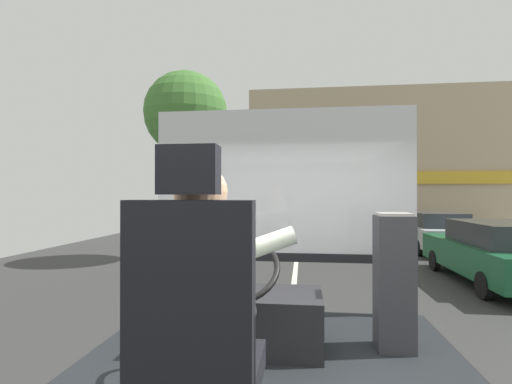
{
  "coord_description": "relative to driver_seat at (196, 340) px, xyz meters",
  "views": [
    {
      "loc": [
        0.2,
        -2.07,
        1.97
      ],
      "look_at": [
        -0.23,
        1.4,
        1.98
      ],
      "focal_mm": 26.68,
      "sensor_mm": 36.0,
      "label": 1
    }
  ],
  "objects": [
    {
      "name": "ground",
      "position": [
        0.21,
        9.42,
        -1.42
      ],
      "size": [
        18.0,
        44.0,
        0.06
      ],
      "color": "#303030"
    },
    {
      "name": "driver_seat",
      "position": [
        0.0,
        0.0,
        0.0
      ],
      "size": [
        0.48,
        0.48,
        1.3
      ],
      "color": "black",
      "rests_on": "bus_floor"
    },
    {
      "name": "bus_driver",
      "position": [
        -0.0,
        0.13,
        0.18
      ],
      "size": [
        0.79,
        0.57,
        0.8
      ],
      "color": "#332D28",
      "rests_on": "driver_seat"
    },
    {
      "name": "steering_console",
      "position": [
        -0.0,
        1.29,
        -0.32
      ],
      "size": [
        1.1,
        1.04,
        0.85
      ],
      "color": "black",
      "rests_on": "bus_floor"
    },
    {
      "name": "fare_box",
      "position": [
        1.07,
        1.4,
        -0.06
      ],
      "size": [
        0.26,
        0.25,
        0.98
      ],
      "color": "#333338",
      "rests_on": "bus_floor"
    },
    {
      "name": "windshield_panel",
      "position": [
        0.21,
        2.24,
        0.5
      ],
      "size": [
        2.5,
        0.08,
        1.48
      ],
      "color": "silver"
    },
    {
      "name": "street_tree",
      "position": [
        -3.09,
        9.62,
        2.98
      ],
      "size": [
        2.49,
        2.49,
        5.65
      ],
      "color": "#4C3828",
      "rests_on": "ground"
    },
    {
      "name": "shop_building",
      "position": [
        4.37,
        19.89,
        2.22
      ],
      "size": [
        13.34,
        4.96,
        7.22
      ],
      "color": "tan",
      "rests_on": "ground"
    },
    {
      "name": "parked_car_green",
      "position": [
        4.62,
        7.4,
        -0.69
      ],
      "size": [
        1.85,
        4.34,
        1.37
      ],
      "color": "#195633",
      "rests_on": "ground"
    },
    {
      "name": "parked_car_silver",
      "position": [
        4.9,
        12.39,
        -0.7
      ],
      "size": [
        1.81,
        4.18,
        1.34
      ],
      "color": "silver",
      "rests_on": "ground"
    },
    {
      "name": "parked_car_white",
      "position": [
        4.38,
        17.79,
        -0.64
      ],
      "size": [
        1.89,
        3.98,
        1.46
      ],
      "color": "silver",
      "rests_on": "ground"
    }
  ]
}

